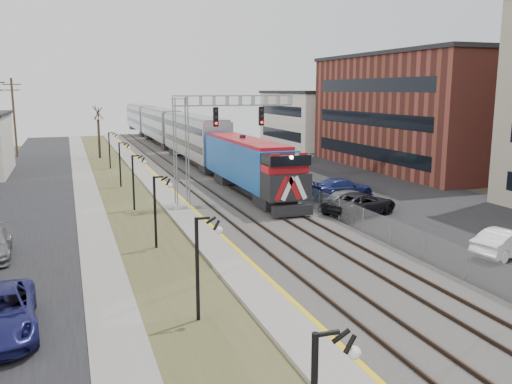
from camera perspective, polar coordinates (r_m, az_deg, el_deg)
name	(u,v)px	position (r m, az deg, el deg)	size (l,w,h in m)	color
street_west	(28,199)	(46.57, -22.89, -0.67)	(7.00, 120.00, 0.04)	black
sidewalk	(87,195)	(46.47, -17.36, -0.31)	(2.00, 120.00, 0.08)	gray
grass_median	(124,193)	(46.65, -13.68, -0.10)	(4.00, 120.00, 0.06)	#454A27
platform	(160,190)	(47.00, -10.05, 0.23)	(2.00, 120.00, 0.24)	gray
ballast_bed	(217,187)	(48.02, -4.15, 0.57)	(8.00, 120.00, 0.20)	#595651
parking_lot	(338,180)	(52.39, 8.63, 1.24)	(16.00, 120.00, 0.04)	black
platform_edge	(170,188)	(47.12, -8.99, 0.45)	(0.24, 120.00, 0.01)	gold
track_near	(195,186)	(47.52, -6.48, 0.64)	(1.58, 120.00, 0.15)	#2D2119
track_far	(233,184)	(48.40, -2.44, 0.88)	(1.58, 120.00, 0.15)	#2D2119
train	(170,130)	(77.95, -9.06, 6.45)	(3.00, 85.85, 5.33)	#134DA0
signal_gantry	(204,131)	(39.91, -5.50, 6.43)	(9.00, 1.07, 8.15)	gray
lampposts	(154,212)	(29.98, -10.65, -2.06)	(0.14, 62.14, 4.00)	black
fence	(261,176)	(49.14, 0.57, 1.66)	(0.04, 120.00, 1.60)	gray
buildings_east	(490,113)	(56.71, 23.41, 7.59)	(16.00, 76.00, 15.00)	gray
bare_trees	(13,160)	(50.12, -24.18, 3.09)	(12.30, 42.30, 5.95)	#382D23
car_lot_b	(507,243)	(31.03, 24.88, -4.89)	(1.52, 4.37, 1.44)	white
car_lot_c	(360,204)	(37.88, 10.93, -1.28)	(2.62, 5.69, 1.58)	black
car_lot_d	(341,189)	(43.54, 8.98, 0.34)	(2.23, 5.49, 1.59)	navy
car_lot_e	(350,200)	(39.16, 9.91, -0.85)	(1.86, 4.63, 1.58)	slate
car_lot_f	(273,164)	(58.45, 1.78, 3.00)	(1.47, 4.21, 1.39)	#0C3E20
car_lot_g	(270,161)	(60.19, 1.47, 3.27)	(1.75, 4.36, 1.48)	silver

